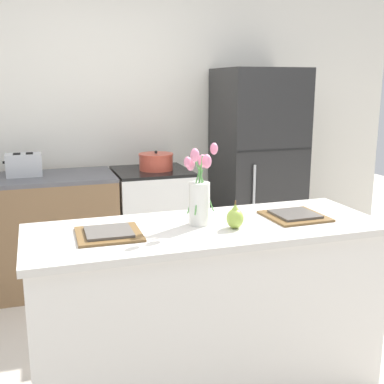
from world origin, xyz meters
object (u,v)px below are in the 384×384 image
object	(u,v)px
plate_setting_right	(295,216)
flower_vase	(199,194)
pear_figurine	(235,217)
cooking_pot	(156,162)
refrigerator	(257,169)
plate_setting_left	(109,233)
stove_range	(153,223)
toaster	(24,165)

from	to	relation	value
plate_setting_right	flower_vase	bearing A→B (deg)	175.57
pear_figurine	cooking_pot	bearing A→B (deg)	89.32
refrigerator	cooking_pot	bearing A→B (deg)	-178.92
refrigerator	plate_setting_left	size ratio (longest dim) A/B	5.59
plate_setting_left	cooking_pot	bearing A→B (deg)	68.34
flower_vase	plate_setting_left	world-z (taller)	flower_vase
stove_range	plate_setting_right	xyz separation A→B (m)	(0.40, -1.60, 0.45)
refrigerator	toaster	xyz separation A→B (m)	(-1.93, 0.05, 0.13)
refrigerator	flower_vase	distance (m)	1.91
stove_range	cooking_pot	size ratio (longest dim) A/B	3.22
stove_range	plate_setting_right	world-z (taller)	plate_setting_right
stove_range	plate_setting_left	size ratio (longest dim) A/B	2.94
pear_figurine	cooking_pot	xyz separation A→B (m)	(0.02, 1.66, 0.02)
refrigerator	pear_figurine	bearing A→B (deg)	-119.12
toaster	stove_range	bearing A→B (deg)	-2.93
pear_figurine	refrigerator	bearing A→B (deg)	60.88
refrigerator	plate_setting_left	xyz separation A→B (m)	(-1.55, -1.60, 0.05)
stove_range	cooking_pot	world-z (taller)	cooking_pot
stove_range	toaster	size ratio (longest dim) A/B	3.23
plate_setting_right	refrigerator	bearing A→B (deg)	70.94
pear_figurine	toaster	size ratio (longest dim) A/B	0.50
refrigerator	plate_setting_left	bearing A→B (deg)	-133.97
refrigerator	cooking_pot	size ratio (longest dim) A/B	6.13
plate_setting_left	toaster	distance (m)	1.70
toaster	plate_setting_right	bearing A→B (deg)	-50.14
stove_range	flower_vase	distance (m)	1.68
flower_vase	plate_setting_right	distance (m)	0.55
flower_vase	pear_figurine	xyz separation A→B (m)	(0.14, -0.12, -0.10)
refrigerator	plate_setting_right	size ratio (longest dim) A/B	5.59
refrigerator	pear_figurine	size ratio (longest dim) A/B	12.25
refrigerator	pear_figurine	xyz separation A→B (m)	(-0.94, -1.68, 0.09)
flower_vase	pear_figurine	world-z (taller)	flower_vase
refrigerator	flower_vase	size ratio (longest dim) A/B	4.16
pear_figurine	stove_range	bearing A→B (deg)	90.47
pear_figurine	toaster	distance (m)	2.00
refrigerator	plate_setting_left	distance (m)	2.23
plate_setting_left	plate_setting_right	xyz separation A→B (m)	(0.99, 0.00, 0.00)
flower_vase	toaster	distance (m)	1.82
plate_setting_left	toaster	bearing A→B (deg)	103.19
pear_figurine	toaster	bearing A→B (deg)	119.96
pear_figurine	plate_setting_left	world-z (taller)	pear_figurine
plate_setting_left	plate_setting_right	size ratio (longest dim) A/B	1.00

